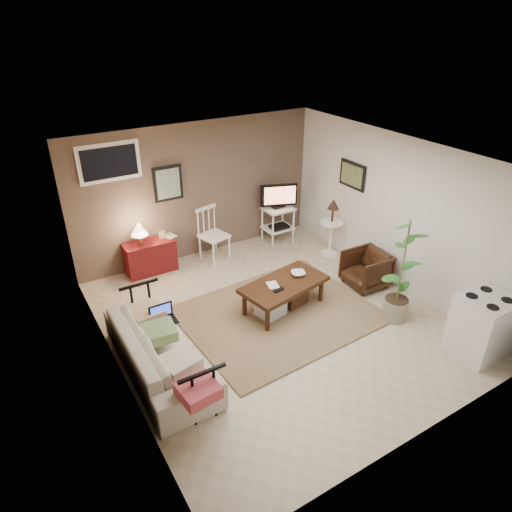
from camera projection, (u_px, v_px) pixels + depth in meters
floor at (276, 320)px, 6.67m from camera, size 5.00×5.00×0.00m
art_back at (168, 183)px, 7.59m from camera, size 0.50×0.03×0.60m
art_right at (353, 175)px, 7.75m from camera, size 0.03×0.60×0.45m
window at (109, 162)px, 6.94m from camera, size 0.96×0.03×0.60m
rug at (279, 314)px, 6.78m from camera, size 2.80×2.28×0.03m
coffee_table at (283, 294)px, 6.79m from camera, size 1.39×0.89×0.49m
sofa at (159, 344)px, 5.57m from camera, size 0.61×2.07×0.81m
sofa_pillows at (169, 347)px, 5.37m from camera, size 0.40×1.97×0.14m
sofa_end_rails at (168, 344)px, 5.65m from camera, size 0.56×2.07×0.70m
laptop at (163, 316)px, 5.87m from camera, size 0.32×0.23×0.22m
red_console at (149, 254)px, 7.74m from camera, size 0.84×0.38×0.98m
spindle_chair at (213, 236)px, 8.11m from camera, size 0.53×0.53×0.96m
tv_stand at (278, 212)px, 8.66m from camera, size 0.66×0.45×1.16m
side_table at (332, 221)px, 8.14m from camera, size 0.41×0.41×1.09m
armchair at (366, 268)px, 7.37m from camera, size 0.62×0.66×0.65m
potted_plant at (402, 268)px, 6.31m from camera, size 0.40×0.40×1.60m
stove at (481, 325)px, 5.86m from camera, size 0.65×0.61×0.85m
bowl at (298, 269)px, 6.85m from camera, size 0.22×0.13×0.21m
book_table at (268, 280)px, 6.56m from camera, size 0.15×0.05×0.21m
book_console at (165, 232)px, 7.72m from camera, size 0.17×0.07×0.23m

